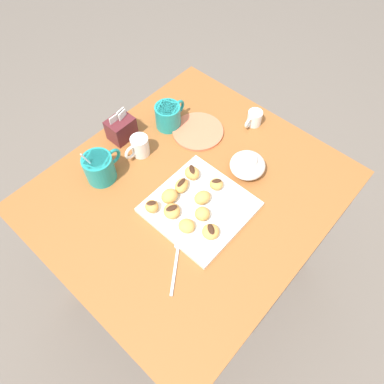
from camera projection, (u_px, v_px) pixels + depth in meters
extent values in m
plane|color=#665B51|center=(191.00, 273.00, 1.76)|extent=(8.00, 8.00, 0.00)
cube|color=#935628|center=(190.00, 192.00, 1.15)|extent=(0.92, 0.82, 0.04)
cube|color=#935628|center=(315.00, 228.00, 1.50)|extent=(0.07, 0.07, 0.72)
cube|color=#935628|center=(60.00, 257.00, 1.43)|extent=(0.07, 0.07, 0.72)
cube|color=#935628|center=(192.00, 144.00, 1.75)|extent=(0.07, 0.07, 0.72)
cube|color=white|center=(200.00, 207.00, 1.08)|extent=(0.28, 0.28, 0.02)
cylinder|color=teal|center=(99.00, 168.00, 1.12)|extent=(0.10, 0.10, 0.09)
torus|color=teal|center=(113.00, 157.00, 1.14)|extent=(0.06, 0.01, 0.06)
cylinder|color=black|center=(96.00, 160.00, 1.08)|extent=(0.08, 0.08, 0.01)
cylinder|color=silver|center=(92.00, 165.00, 1.08)|extent=(0.04, 0.02, 0.12)
cylinder|color=teal|center=(168.00, 116.00, 1.25)|extent=(0.09, 0.09, 0.09)
torus|color=teal|center=(179.00, 107.00, 1.27)|extent=(0.06, 0.01, 0.06)
cylinder|color=black|center=(167.00, 108.00, 1.22)|extent=(0.08, 0.08, 0.01)
cylinder|color=white|center=(140.00, 146.00, 1.18)|extent=(0.06, 0.06, 0.07)
cone|color=white|center=(145.00, 136.00, 1.17)|extent=(0.02, 0.02, 0.02)
torus|color=white|center=(131.00, 152.00, 1.16)|extent=(0.05, 0.01, 0.05)
cylinder|color=white|center=(139.00, 140.00, 1.16)|extent=(0.05, 0.05, 0.01)
cube|color=#561E23|center=(121.00, 129.00, 1.22)|extent=(0.09, 0.07, 0.08)
cube|color=white|center=(120.00, 113.00, 1.19)|extent=(0.04, 0.01, 0.03)
cube|color=white|center=(122.00, 115.00, 1.18)|extent=(0.04, 0.01, 0.03)
cube|color=white|center=(114.00, 119.00, 1.17)|extent=(0.04, 0.00, 0.03)
ellipsoid|color=white|center=(247.00, 165.00, 1.14)|extent=(0.12, 0.12, 0.06)
sphere|color=silver|center=(248.00, 161.00, 1.12)|extent=(0.06, 0.06, 0.06)
ellipsoid|color=green|center=(252.00, 155.00, 1.11)|extent=(0.02, 0.03, 0.01)
cylinder|color=white|center=(255.00, 118.00, 1.27)|extent=(0.05, 0.05, 0.05)
cone|color=white|center=(259.00, 111.00, 1.26)|extent=(0.02, 0.02, 0.02)
torus|color=white|center=(249.00, 123.00, 1.25)|extent=(0.04, 0.01, 0.04)
cylinder|color=#381E11|center=(255.00, 114.00, 1.25)|extent=(0.04, 0.04, 0.01)
cylinder|color=#E5704C|center=(198.00, 131.00, 1.26)|extent=(0.18, 0.18, 0.01)
cube|color=silver|center=(175.00, 269.00, 0.98)|extent=(0.13, 0.09, 0.00)
ellipsoid|color=silver|center=(179.00, 245.00, 1.02)|extent=(0.03, 0.02, 0.01)
ellipsoid|color=#D19347|center=(187.00, 226.00, 1.02)|extent=(0.06, 0.06, 0.03)
ellipsoid|color=#D19347|center=(170.00, 196.00, 1.07)|extent=(0.05, 0.05, 0.04)
ellipsoid|color=#D19347|center=(192.00, 173.00, 1.12)|extent=(0.06, 0.06, 0.04)
ellipsoid|color=#381E11|center=(192.00, 169.00, 1.11)|extent=(0.03, 0.04, 0.00)
ellipsoid|color=#D19347|center=(202.00, 214.00, 1.04)|extent=(0.06, 0.06, 0.03)
ellipsoid|color=#D19347|center=(216.00, 184.00, 1.10)|extent=(0.06, 0.06, 0.03)
ellipsoid|color=#381E11|center=(217.00, 181.00, 1.09)|extent=(0.03, 0.03, 0.00)
ellipsoid|color=#D19347|center=(202.00, 198.00, 1.07)|extent=(0.06, 0.05, 0.03)
ellipsoid|color=#D19347|center=(152.00, 206.00, 1.06)|extent=(0.05, 0.06, 0.04)
ellipsoid|color=#381E11|center=(151.00, 203.00, 1.04)|extent=(0.03, 0.03, 0.00)
ellipsoid|color=#D19347|center=(172.00, 211.00, 1.05)|extent=(0.07, 0.07, 0.03)
ellipsoid|color=#381E11|center=(172.00, 208.00, 1.03)|extent=(0.04, 0.03, 0.00)
ellipsoid|color=#D19347|center=(211.00, 232.00, 1.01)|extent=(0.06, 0.06, 0.03)
ellipsoid|color=#381E11|center=(211.00, 229.00, 1.00)|extent=(0.03, 0.04, 0.00)
ellipsoid|color=#D19347|center=(181.00, 185.00, 1.10)|extent=(0.07, 0.06, 0.03)
ellipsoid|color=#381E11|center=(181.00, 182.00, 1.09)|extent=(0.04, 0.02, 0.00)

